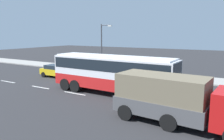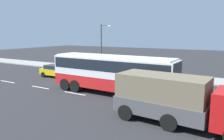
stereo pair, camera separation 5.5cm
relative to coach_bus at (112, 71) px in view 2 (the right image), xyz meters
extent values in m
plane|color=#28282B|center=(0.73, 0.88, -2.08)|extent=(120.00, 120.00, 0.00)
cube|color=gray|center=(0.73, 9.86, -2.00)|extent=(80.00, 4.00, 0.15)
cube|color=white|center=(-12.44, -1.56, -2.07)|extent=(2.40, 0.16, 0.01)
cube|color=white|center=(-7.30, -1.56, -2.07)|extent=(2.40, 0.16, 0.01)
cube|color=white|center=(-2.95, -1.56, -2.07)|extent=(2.40, 0.16, 0.01)
cube|color=white|center=(6.55, -1.56, -2.07)|extent=(2.40, 0.16, 0.01)
cube|color=white|center=(7.73, -1.56, -2.07)|extent=(2.40, 0.16, 0.01)
cube|color=red|center=(0.01, 0.00, -1.02)|extent=(11.28, 2.70, 1.01)
cube|color=silver|center=(0.01, 0.00, 0.31)|extent=(11.28, 2.70, 1.67)
cube|color=black|center=(0.01, 0.00, 0.54)|extent=(11.05, 2.73, 0.92)
cube|color=black|center=(5.57, -0.11, 0.40)|extent=(0.16, 2.29, 1.33)
cube|color=silver|center=(0.01, 0.00, 1.21)|extent=(10.83, 2.54, 0.12)
cylinder|color=black|center=(4.04, 1.11, -1.53)|extent=(1.11, 0.32, 1.10)
cylinder|color=black|center=(4.00, -1.27, -1.53)|extent=(1.11, 0.32, 1.10)
cylinder|color=black|center=(-3.19, 1.25, -1.53)|extent=(1.11, 0.32, 1.10)
cylinder|color=black|center=(-3.23, -1.13, -1.53)|extent=(1.11, 0.32, 1.10)
cylinder|color=black|center=(-4.39, 1.28, -1.53)|extent=(1.11, 0.32, 1.10)
cylinder|color=black|center=(-4.43, -1.11, -1.53)|extent=(1.11, 0.32, 1.10)
cube|color=#4C4C4F|center=(5.64, -3.69, -1.15)|extent=(5.60, 2.78, 0.90)
cube|color=#6B604C|center=(5.64, -3.69, 0.02)|extent=(5.37, 2.66, 1.43)
cylinder|color=black|center=(6.62, -2.60, -1.60)|extent=(0.98, 0.34, 0.96)
cylinder|color=black|center=(6.46, -4.91, -1.60)|extent=(0.98, 0.34, 0.96)
cylinder|color=black|center=(3.90, -2.42, -1.60)|extent=(0.98, 0.34, 0.96)
cylinder|color=black|center=(3.74, -4.72, -1.60)|extent=(0.98, 0.34, 0.96)
cube|color=gold|center=(-9.63, 3.12, -1.41)|extent=(4.10, 1.79, 0.69)
cube|color=#1E2833|center=(-9.89, 3.12, -0.83)|extent=(2.26, 1.64, 0.47)
cylinder|color=black|center=(-8.24, 3.97, -1.76)|extent=(0.64, 0.20, 0.64)
cylinder|color=black|center=(-8.24, 2.28, -1.76)|extent=(0.64, 0.20, 0.64)
cylinder|color=black|center=(-11.03, 3.96, -1.76)|extent=(0.64, 0.20, 0.64)
cylinder|color=black|center=(-11.03, 2.27, -1.76)|extent=(0.64, 0.20, 0.64)
cylinder|color=brown|center=(0.74, 8.24, -1.54)|extent=(0.14, 0.14, 0.77)
cylinder|color=brown|center=(0.69, 8.39, -1.54)|extent=(0.14, 0.14, 0.77)
cylinder|color=#338C4C|center=(0.71, 8.31, -0.87)|extent=(0.32, 0.32, 0.58)
sphere|color=tan|center=(0.71, 8.31, -0.48)|extent=(0.21, 0.21, 0.21)
cylinder|color=#47474C|center=(-6.62, 8.39, 1.23)|extent=(0.16, 0.16, 6.31)
cylinder|color=#47474C|center=(-5.97, 8.39, 4.23)|extent=(1.30, 0.10, 0.10)
cube|color=silver|center=(-5.32, 8.39, 4.13)|extent=(0.50, 0.24, 0.16)
camera|label=1|loc=(9.67, -16.27, 3.15)|focal=35.69mm
camera|label=2|loc=(9.62, -16.30, 3.15)|focal=35.69mm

